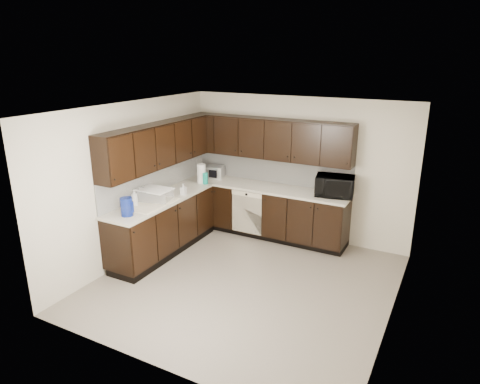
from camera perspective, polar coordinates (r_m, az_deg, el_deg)
name	(u,v)px	position (r m, az deg, el deg)	size (l,w,h in m)	color
floor	(246,283)	(6.36, 0.75, -12.00)	(4.00, 4.00, 0.00)	gray
ceiling	(246,109)	(5.55, 0.86, 10.98)	(4.00, 4.00, 0.00)	white
wall_back	(298,169)	(7.59, 7.70, 3.12)	(4.00, 0.02, 2.50)	beige
wall_left	(133,182)	(6.93, -14.09, 1.29)	(0.02, 4.00, 2.50)	beige
wall_right	(400,228)	(5.30, 20.51, -4.56)	(0.02, 4.00, 2.50)	beige
wall_front	(152,262)	(4.29, -11.61, -9.09)	(4.00, 0.02, 2.50)	beige
lower_cabinets	(223,219)	(7.49, -2.22, -3.67)	(3.00, 2.80, 0.90)	black
countertop	(223,192)	(7.32, -2.30, 0.01)	(3.03, 2.83, 0.04)	beige
backsplash	(218,173)	(7.52, -2.90, 2.56)	(3.00, 2.80, 0.48)	beige
upper_cabinets	(220,141)	(7.23, -2.65, 6.75)	(3.00, 2.80, 0.70)	black
dishwasher	(247,210)	(7.55, 0.92, -2.40)	(0.58, 0.04, 0.78)	beige
sink	(150,208)	(6.83, -11.92, -2.05)	(0.54, 0.82, 0.42)	beige
microwave	(335,186)	(7.17, 12.51, 0.79)	(0.61, 0.42, 0.34)	black
soap_bottle_a	(183,189)	(7.14, -7.55, 0.37)	(0.09, 0.09, 0.19)	gray
soap_bottle_b	(134,198)	(6.74, -13.90, -0.75)	(0.10, 0.10, 0.27)	gray
toaster_oven	(214,172)	(8.09, -3.50, 2.71)	(0.35, 0.26, 0.22)	#BBBBBE
storage_bin	(155,195)	(6.92, -11.25, -0.41)	(0.49, 0.36, 0.19)	white
blue_pitcher	(127,207)	(6.37, -14.88, -1.91)	(0.18, 0.18, 0.27)	navy
teal_tumbler	(205,178)	(7.70, -4.66, 1.82)	(0.09, 0.09, 0.20)	#0E9A86
paper_towel_roll	(201,173)	(7.76, -5.17, 2.47)	(0.16, 0.16, 0.34)	white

